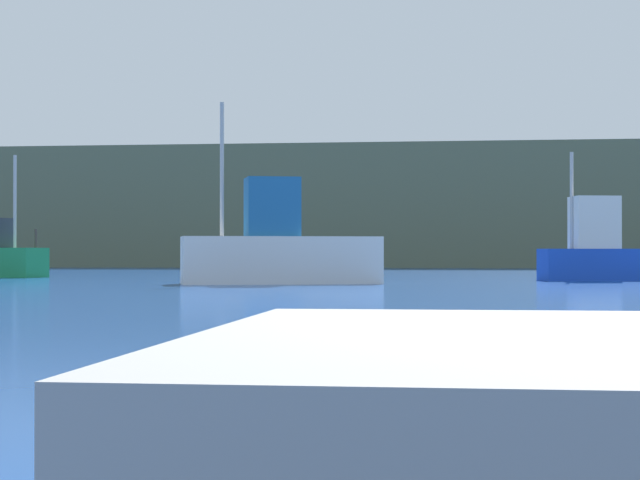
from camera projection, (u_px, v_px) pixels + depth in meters
hillside_backdrop at (484, 209)px, 74.73m from camera, size 140.00×15.66×7.57m
fishing_boat_white at (279, 249)px, 33.95m from camera, size 6.18×3.45×5.42m
fishing_boat_blue at (609, 252)px, 37.96m from camera, size 5.22×2.44×4.31m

